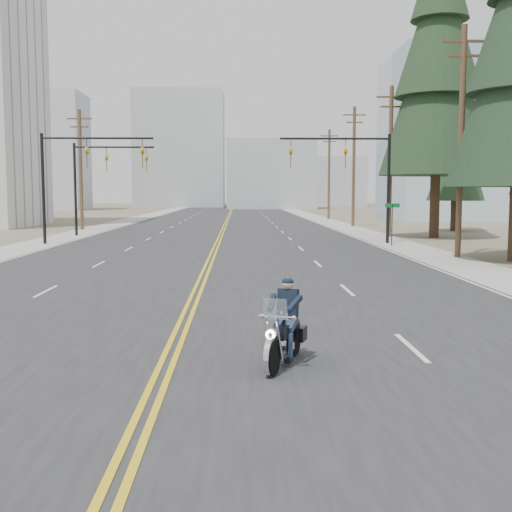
{
  "coord_description": "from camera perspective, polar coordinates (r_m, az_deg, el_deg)",
  "views": [
    {
      "loc": [
        1.38,
        -9.13,
        3.27
      ],
      "look_at": [
        1.83,
        7.77,
        1.6
      ],
      "focal_mm": 45.0,
      "sensor_mm": 36.0,
      "label": 1
    }
  ],
  "objects": [
    {
      "name": "ground_plane",
      "position": [
        9.79,
        -9.84,
        -13.95
      ],
      "size": [
        400.0,
        400.0,
        0.0
      ],
      "primitive_type": "plane",
      "color": "#776D56",
      "rests_on": "ground"
    },
    {
      "name": "utility_pole_c",
      "position": [
        48.48,
        11.85,
        8.43
      ],
      "size": [
        2.2,
        0.3,
        11.0
      ],
      "color": "brown",
      "rests_on": "ground"
    },
    {
      "name": "haze_bldg_a",
      "position": [
        129.58,
        -18.06,
        8.79
      ],
      "size": [
        14.0,
        12.0,
        22.0
      ],
      "primitive_type": "cube",
      "color": "#B7BCC6",
      "rests_on": "ground"
    },
    {
      "name": "utility_pole_e",
      "position": [
        79.94,
        6.51,
        7.37
      ],
      "size": [
        2.2,
        0.3,
        11.0
      ],
      "color": "brown",
      "rests_on": "ground"
    },
    {
      "name": "traffic_mast_far",
      "position": [
        50.3,
        -13.93,
        7.3
      ],
      "size": [
        6.1,
        0.26,
        7.0
      ],
      "color": "black",
      "rests_on": "ground"
    },
    {
      "name": "haze_bldg_d",
      "position": [
        150.04,
        -6.74,
        9.32
      ],
      "size": [
        20.0,
        15.0,
        26.0
      ],
      "primitive_type": "cube",
      "color": "#ADB2B7",
      "rests_on": "ground"
    },
    {
      "name": "conifer_tall",
      "position": [
        49.49,
        15.93,
        16.8
      ],
      "size": [
        8.17,
        8.17,
        22.68
      ],
      "rotation": [
        0.0,
        0.0,
        -0.03
      ],
      "color": "#382619",
      "rests_on": "ground"
    },
    {
      "name": "traffic_mast_right",
      "position": [
        41.86,
        9.0,
        7.86
      ],
      "size": [
        7.1,
        0.26,
        7.0
      ],
      "color": "black",
      "rests_on": "ground"
    },
    {
      "name": "motorcyclist",
      "position": [
        12.17,
        2.48,
        -5.96
      ],
      "size": [
        1.56,
        2.29,
        1.64
      ],
      "primitive_type": null,
      "rotation": [
        0.0,
        0.0,
        2.8
      ],
      "color": "black",
      "rests_on": "ground"
    },
    {
      "name": "conifer_far",
      "position": [
        57.96,
        17.42,
        9.54
      ],
      "size": [
        4.86,
        4.86,
        13.02
      ],
      "rotation": [
        0.0,
        0.0,
        -0.24
      ],
      "color": "#382619",
      "rests_on": "ground"
    },
    {
      "name": "utility_pole_b",
      "position": [
        34.11,
        17.77,
        9.94
      ],
      "size": [
        2.2,
        0.3,
        11.5
      ],
      "color": "brown",
      "rests_on": "ground"
    },
    {
      "name": "haze_bldg_c",
      "position": [
        125.36,
        16.57,
        8.03
      ],
      "size": [
        16.0,
        12.0,
        18.0
      ],
      "primitive_type": "cube",
      "color": "#B7BCC6",
      "rests_on": "ground"
    },
    {
      "name": "haze_bldg_e",
      "position": [
        160.89,
        6.95,
        6.57
      ],
      "size": [
        14.0,
        14.0,
        12.0
      ],
      "primitive_type": "cube",
      "color": "#B7BCC6",
      "rests_on": "ground"
    },
    {
      "name": "sidewalk_right",
      "position": [
        79.84,
        5.75,
        3.27
      ],
      "size": [
        3.0,
        200.0,
        0.01
      ],
      "primitive_type": "cube",
      "color": "#A5A5A0",
      "rests_on": "ground"
    },
    {
      "name": "street_sign",
      "position": [
        40.27,
        12.01,
        3.43
      ],
      "size": [
        0.9,
        0.06,
        2.62
      ],
      "color": "black",
      "rests_on": "ground"
    },
    {
      "name": "utility_pole_d",
      "position": [
        63.17,
        8.69,
        8.04
      ],
      "size": [
        2.2,
        0.3,
        11.5
      ],
      "color": "brown",
      "rests_on": "ground"
    },
    {
      "name": "road",
      "position": [
        79.21,
        -2.54,
        3.27
      ],
      "size": [
        20.0,
        200.0,
        0.01
      ],
      "primitive_type": "cube",
      "color": "#303033",
      "rests_on": "ground"
    },
    {
      "name": "utility_pole_left",
      "position": [
        58.83,
        -15.32,
        7.59
      ],
      "size": [
        2.2,
        0.3,
        10.5
      ],
      "color": "brown",
      "rests_on": "ground"
    },
    {
      "name": "traffic_mast_left",
      "position": [
        42.44,
        -15.81,
        7.68
      ],
      "size": [
        7.1,
        0.26,
        7.0
      ],
      "color": "black",
      "rests_on": "ground"
    },
    {
      "name": "haze_bldg_b",
      "position": [
        134.34,
        1.29,
        7.23
      ],
      "size": [
        18.0,
        14.0,
        14.0
      ],
      "primitive_type": "cube",
      "color": "#ADB2B7",
      "rests_on": "ground"
    },
    {
      "name": "sidewalk_left",
      "position": [
        80.23,
        -10.79,
        3.21
      ],
      "size": [
        3.0,
        200.0,
        0.01
      ],
      "primitive_type": "cube",
      "color": "#A5A5A0",
      "rests_on": "ground"
    },
    {
      "name": "glass_building",
      "position": [
        85.11,
        19.86,
        9.85
      ],
      "size": [
        24.0,
        16.0,
        20.0
      ],
      "primitive_type": "cube",
      "color": "#9EB5CC",
      "rests_on": "ground"
    }
  ]
}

